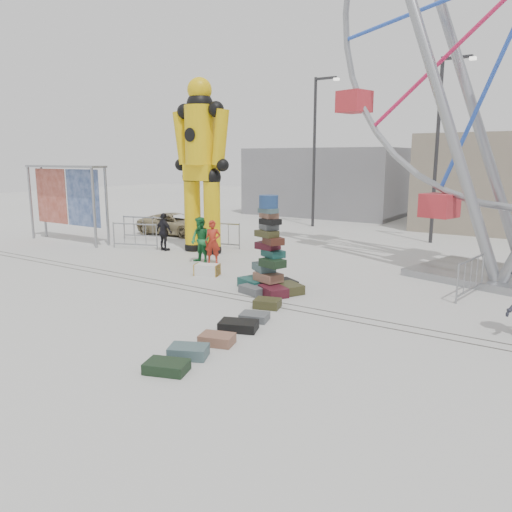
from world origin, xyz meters
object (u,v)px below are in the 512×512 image
Objects in this scene: steamer_trunk at (207,270)px; pedestrian_black at (164,232)px; crash_test_dummy at (201,160)px; barricade_dummy_a at (143,228)px; barricade_dummy_b at (135,236)px; lamp_post_left at (316,145)px; barricade_dummy_c at (218,235)px; banner_scaffold at (66,185)px; suitcase_tower at (270,265)px; pedestrian_green at (201,240)px; lamp_post_right at (439,142)px; pedestrian_red at (213,242)px; barricade_wheel_front at (471,277)px; parked_suv at (175,224)px.

steamer_trunk is 4.98m from pedestrian_black.
crash_test_dummy is 3.52× the size of barricade_dummy_a.
crash_test_dummy reaches higher than barricade_dummy_b.
lamp_post_left is at bearing 43.44° from barricade_dummy_a.
steamer_trunk is at bearing -68.68° from barricade_dummy_c.
banner_scaffold is 4.39m from barricade_dummy_b.
barricade_dummy_a is 3.27m from pedestrian_black.
lamp_post_left is 13.06m from banner_scaffold.
barricade_dummy_b reaches higher than steamer_trunk.
suitcase_tower reaches higher than barricade_dummy_a.
suitcase_tower is 0.58× the size of banner_scaffold.
barricade_dummy_b is at bearing -179.18° from pedestrian_green.
crash_test_dummy is (-0.29, -9.45, -0.77)m from lamp_post_left.
barricade_dummy_b is at bearing -173.95° from suitcase_tower.
steamer_trunk is 5.11m from barricade_dummy_c.
steamer_trunk is at bearing -47.08° from crash_test_dummy.
lamp_post_right is 1.00× the size of lamp_post_left.
steamer_trunk is at bearing -87.42° from pedestrian_red.
pedestrian_black is (-2.82, 1.05, -0.06)m from pedestrian_green.
barricade_dummy_c is at bearing -139.10° from lamp_post_right.
lamp_post_left is at bearing 57.27° from banner_scaffold.
crash_test_dummy reaches higher than pedestrian_green.
pedestrian_red reaches higher than barricade_wheel_front.
barricade_dummy_c and barricade_wheel_front have the same top height.
barricade_dummy_b is at bearing -70.06° from barricade_dummy_a.
lamp_post_right is 13.92m from barricade_dummy_a.
lamp_post_right is 12.30m from steamer_trunk.
suitcase_tower is 4.30m from pedestrian_red.
crash_test_dummy is at bearing 11.97° from banner_scaffold.
barricade_dummy_a is 1.19× the size of pedestrian_green.
suitcase_tower reaches higher than pedestrian_red.
pedestrian_green is 7.10m from parked_suv.
suitcase_tower is 1.64× the size of pedestrian_green.
barricade_dummy_c is at bearing 20.63° from banner_scaffold.
lamp_post_right is at bearing 48.94° from steamer_trunk.
barricade_dummy_a is 1.00× the size of barricade_dummy_c.
crash_test_dummy is at bearing -29.82° from barricade_dummy_a.
suitcase_tower is at bearing -36.53° from barricade_dummy_b.
lamp_post_right is 10.49m from barricade_dummy_c.
barricade_dummy_a is at bearing 44.55° from banner_scaffold.
crash_test_dummy reaches higher than pedestrian_black.
barricade_dummy_a is at bearing 109.07° from barricade_dummy_b.
crash_test_dummy is 3.75m from pedestrian_red.
barricade_dummy_c is (-0.35, -8.37, -3.93)m from lamp_post_left.
barricade_dummy_b is at bearing 141.13° from steamer_trunk.
barricade_dummy_a is at bearing -150.68° from lamp_post_right.
barricade_wheel_front is at bearing -25.68° from barricade_dummy_a.
barricade_wheel_front is (17.17, 0.33, -2.05)m from banner_scaffold.
suitcase_tower is (5.20, -13.11, -3.71)m from lamp_post_left.
suitcase_tower is (-1.80, -11.11, -3.71)m from lamp_post_right.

